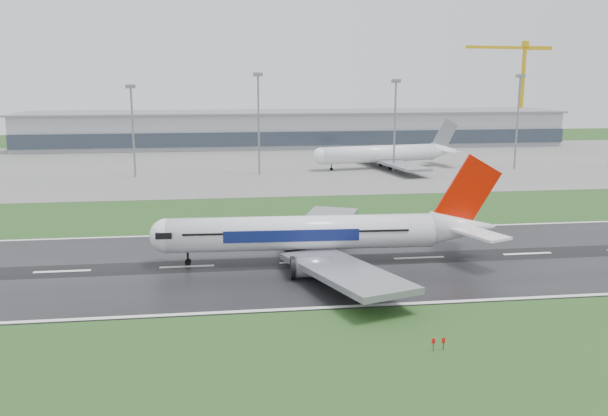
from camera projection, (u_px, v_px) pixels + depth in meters
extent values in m
plane|color=#1F4318|center=(419.00, 258.00, 110.03)|extent=(520.00, 520.00, 0.00)
cube|color=black|center=(419.00, 258.00, 110.02)|extent=(400.00, 45.00, 0.10)
cube|color=slate|center=(314.00, 163.00, 231.33)|extent=(400.00, 130.00, 0.08)
cube|color=#95989F|center=(295.00, 129.00, 288.04)|extent=(240.00, 36.00, 15.00)
cylinder|color=gray|center=(133.00, 133.00, 196.46)|extent=(0.64, 0.64, 27.55)
cylinder|color=gray|center=(259.00, 126.00, 201.11)|extent=(0.64, 0.64, 31.17)
cylinder|color=gray|center=(395.00, 128.00, 207.04)|extent=(0.64, 0.64, 29.12)
cylinder|color=gray|center=(517.00, 124.00, 212.31)|extent=(0.64, 0.64, 30.75)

